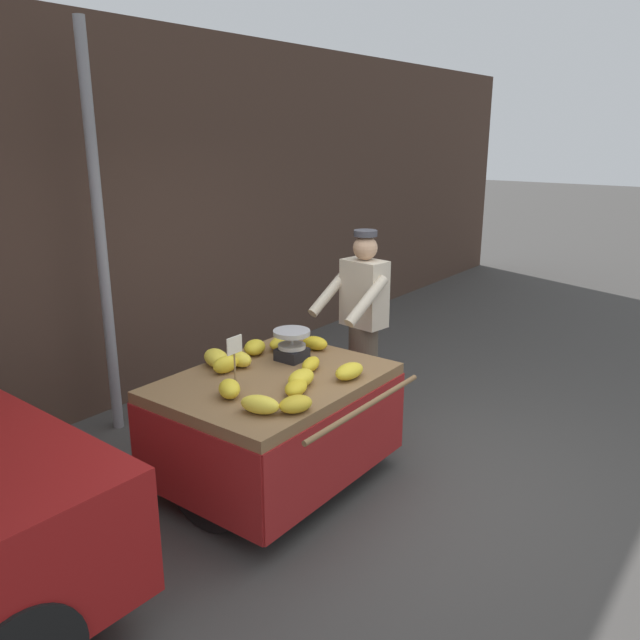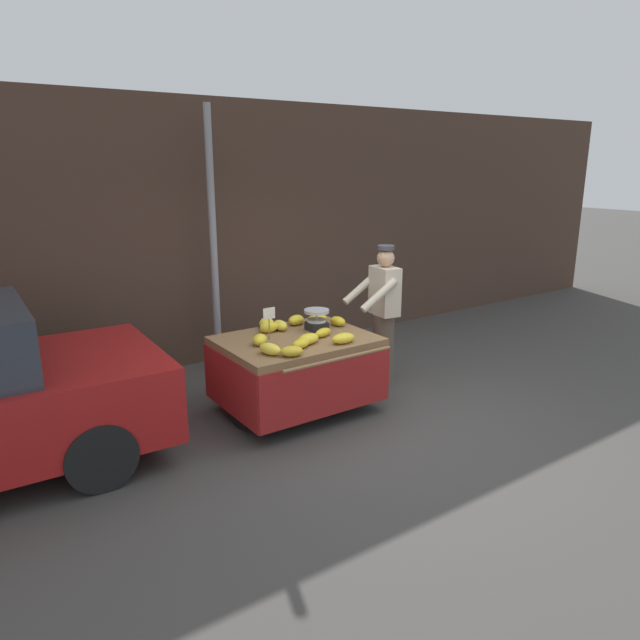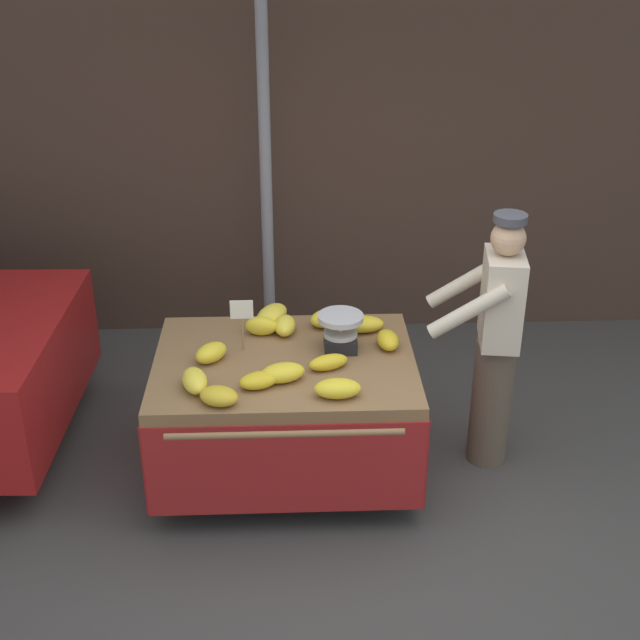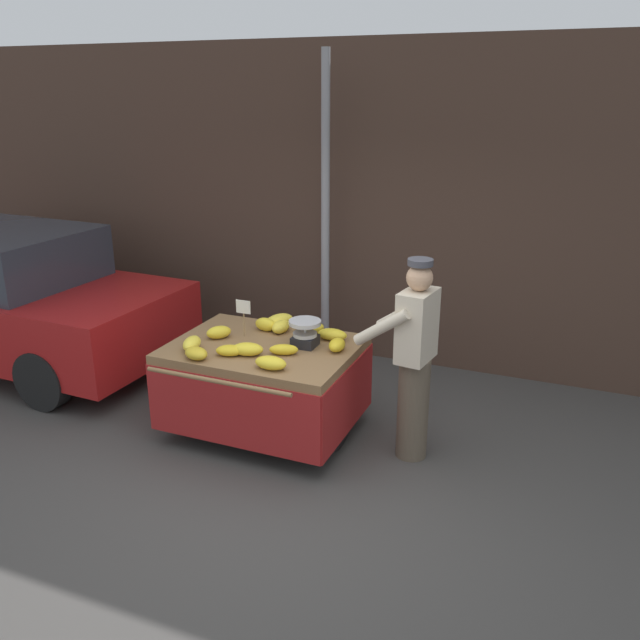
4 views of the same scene
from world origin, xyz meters
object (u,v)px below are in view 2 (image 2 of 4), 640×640
object	(u,v)px
banana_bunch_7	(270,349)
banana_bunch_4	(269,327)
banana_bunch_10	(301,343)
street_pole	(213,243)
banana_bunch_6	(267,323)
banana_bunch_8	(317,319)
weighing_scale	(317,320)
banana_bunch_9	(260,340)
banana_bunch_11	(292,351)
banana_bunch_3	(280,325)
banana_cart	(296,357)
banana_bunch_12	(296,320)
banana_bunch_0	(338,321)
banana_bunch_2	(309,339)
banana_bunch_5	(323,332)
price_sign	(269,316)
vendor_person	(383,315)
banana_bunch_1	(343,338)

from	to	relation	value
banana_bunch_7	banana_bunch_4	bearing A→B (deg)	61.23
banana_bunch_10	street_pole	bearing A→B (deg)	89.48
banana_bunch_6	banana_bunch_8	distance (m)	0.61
weighing_scale	banana_bunch_9	bearing A→B (deg)	-171.28
banana_bunch_10	banana_bunch_11	world-z (taller)	banana_bunch_11
banana_bunch_3	banana_bunch_6	bearing A→B (deg)	120.20
banana_cart	banana_bunch_12	bearing A→B (deg)	57.59
banana_bunch_0	banana_bunch_2	world-z (taller)	same
street_pole	banana_bunch_11	bearing A→B (deg)	-96.06
street_pole	banana_bunch_5	xyz separation A→B (m)	(0.39, -1.86, -0.78)
street_pole	banana_bunch_10	size ratio (longest dim) A/B	14.24
price_sign	banana_bunch_3	bearing A→B (deg)	39.85
weighing_scale	banana_bunch_8	distance (m)	0.29
banana_bunch_0	banana_bunch_12	xyz separation A→B (m)	(-0.37, 0.31, 0.00)
banana_bunch_6	banana_bunch_7	bearing A→B (deg)	-117.47
banana_bunch_4	banana_bunch_3	bearing A→B (deg)	3.77
weighing_scale	banana_bunch_9	distance (m)	0.80
banana_bunch_7	banana_bunch_12	size ratio (longest dim) A/B	1.16
banana_bunch_0	banana_bunch_7	size ratio (longest dim) A/B	0.83
banana_bunch_0	banana_bunch_11	xyz separation A→B (m)	(-1.00, -0.62, -0.00)
banana_bunch_0	banana_bunch_5	world-z (taller)	banana_bunch_0
street_pole	price_sign	size ratio (longest dim) A/B	9.82
weighing_scale	banana_bunch_5	bearing A→B (deg)	-109.19
price_sign	banana_bunch_8	world-z (taller)	price_sign
street_pole	banana_bunch_7	size ratio (longest dim) A/B	13.05
banana_bunch_0	banana_bunch_3	xyz separation A→B (m)	(-0.64, 0.22, 0.00)
banana_bunch_5	banana_bunch_11	world-z (taller)	banana_bunch_11
banana_bunch_6	banana_bunch_2	bearing A→B (deg)	-84.55
banana_bunch_2	banana_bunch_6	bearing A→B (deg)	95.45
weighing_scale	banana_bunch_11	world-z (taller)	weighing_scale
banana_bunch_7	banana_bunch_12	distance (m)	1.09
weighing_scale	banana_bunch_12	world-z (taller)	weighing_scale
banana_cart	vendor_person	bearing A→B (deg)	4.96
banana_bunch_10	banana_bunch_9	bearing A→B (deg)	133.02
banana_bunch_1	street_pole	bearing A→B (deg)	101.04
banana_bunch_9	banana_bunch_11	xyz separation A→B (m)	(0.08, -0.49, -0.01)
banana_bunch_10	banana_bunch_12	size ratio (longest dim) A/B	1.07
banana_bunch_9	banana_bunch_12	xyz separation A→B (m)	(0.72, 0.44, 0.00)
street_pole	banana_bunch_3	bearing A→B (deg)	-84.62
banana_bunch_2	banana_bunch_11	xyz separation A→B (m)	(-0.35, -0.24, -0.00)
banana_bunch_11	vendor_person	bearing A→B (deg)	19.95
banana_bunch_2	banana_bunch_5	xyz separation A→B (m)	(0.27, 0.13, -0.01)
banana_cart	banana_bunch_6	world-z (taller)	banana_bunch_6
street_pole	weighing_scale	size ratio (longest dim) A/B	11.93
banana_bunch_10	banana_bunch_4	bearing A→B (deg)	90.09
price_sign	banana_bunch_4	size ratio (longest dim) A/B	1.64
banana_bunch_0	banana_bunch_5	bearing A→B (deg)	-146.59
banana_bunch_5	vendor_person	size ratio (longest dim) A/B	0.14
street_pole	price_sign	bearing A→B (deg)	-94.58
street_pole	banana_bunch_12	distance (m)	1.56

